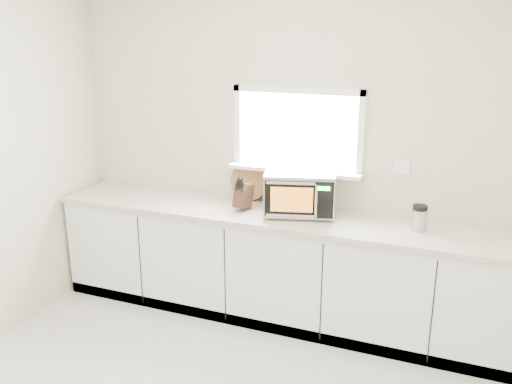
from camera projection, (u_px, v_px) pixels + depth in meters
The scene contains 7 objects.
back_wall at pixel (297, 152), 4.48m from camera, with size 4.00×0.17×2.70m.
cabinets at pixel (284, 269), 4.48m from camera, with size 3.92×0.60×0.88m, color white.
countertop at pixel (284, 217), 4.34m from camera, with size 3.92×0.64×0.04m, color beige.
microwave at pixel (300, 191), 4.31m from camera, with size 0.64×0.55×0.35m.
knife_block at pixel (243, 195), 4.41m from camera, with size 0.13×0.21×0.28m.
cutting_board at pixel (249, 181), 4.65m from camera, with size 0.34×0.34×0.02m, color #AB7A42.
coffee_grinder at pixel (419, 218), 3.98m from camera, with size 0.13×0.13×0.19m.
Camera 1 is at (1.30, -2.20, 2.36)m, focal length 38.00 mm.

